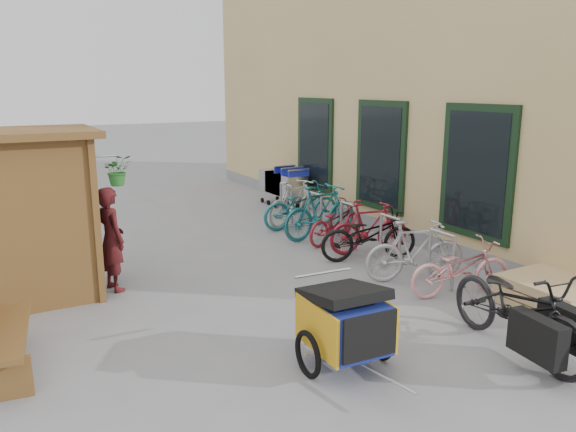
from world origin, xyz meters
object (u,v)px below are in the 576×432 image
shopping_carts (283,183)px  person_kiosk (111,239)px  bike_2 (369,235)px  bike_4 (336,222)px  kiosk (11,193)px  bike_6 (301,206)px  bike_0 (460,268)px  cargo_bike (519,309)px  child_trailer (345,320)px  bike_7 (294,202)px  bike_1 (415,251)px  bike_5 (321,212)px  pallet_stack (552,294)px  bike_3 (369,228)px

shopping_carts → person_kiosk: size_ratio=1.05×
bike_2 → bike_4: bike_2 is taller
bike_2 → kiosk: bearing=98.3°
bike_2 → bike_6: 2.57m
bike_0 → bike_4: 3.22m
kiosk → bike_2: 5.62m
cargo_bike → bike_4: bearing=88.0°
person_kiosk → bike_4: 4.40m
shopping_carts → bike_0: (-0.71, -6.64, -0.20)m
child_trailer → cargo_bike: 2.01m
bike_7 → person_kiosk: bearing=97.8°
cargo_bike → person_kiosk: 5.59m
person_kiosk → shopping_carts: bearing=-64.6°
cargo_bike → bike_6: size_ratio=1.16×
kiosk → shopping_carts: kiosk is taller
bike_1 → bike_5: bike_5 is taller
bike_0 → bike_4: (0.02, 3.22, -0.01)m
child_trailer → shopping_carts: bearing=68.7°
pallet_stack → person_kiosk: (-5.04, 3.68, 0.57)m
kiosk → cargo_bike: bearing=-43.3°
bike_3 → bike_7: bearing=12.6°
bike_5 → bike_2: bearing=171.3°
child_trailer → person_kiosk: bearing=117.2°
bike_0 → bike_7: (0.04, 4.88, 0.08)m
bike_4 → bike_1: bearing=159.5°
person_kiosk → bike_4: person_kiosk is taller
person_kiosk → bike_4: bearing=-95.7°
person_kiosk → bike_2: bearing=-111.9°
person_kiosk → bike_0: bearing=-134.6°
pallet_stack → bike_0: bike_0 is taller
bike_2 → bike_5: size_ratio=0.96×
bike_0 → bike_4: size_ratio=1.02×
child_trailer → bike_1: bike_1 is taller
bike_1 → bike_7: 4.08m
shopping_carts → child_trailer: (-3.39, -7.59, -0.08)m
bike_0 → bike_6: bearing=12.7°
kiosk → bike_3: bearing=-5.1°
kiosk → bike_6: (5.60, 1.70, -1.07)m
bike_1 → bike_5: size_ratio=0.90×
child_trailer → bike_4: size_ratio=1.07×
shopping_carts → bike_5: bike_5 is taller
bike_6 → bike_7: size_ratio=1.10×
bike_0 → bike_5: bearing=14.0°
kiosk → cargo_bike: size_ratio=1.18×
kiosk → bike_5: kiosk is taller
bike_3 → bike_4: 0.88m
bike_2 → bike_1: bearing=-163.5°
cargo_bike → bike_3: size_ratio=1.35×
cargo_bike → bike_6: (0.82, 6.21, -0.05)m
bike_2 → shopping_carts: bearing=7.2°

